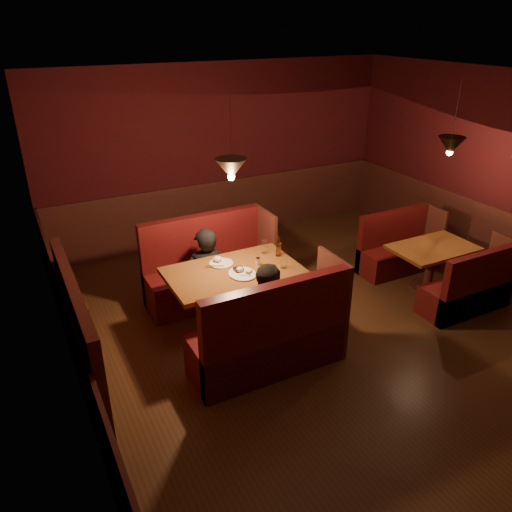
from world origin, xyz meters
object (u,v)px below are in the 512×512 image
main_table (235,284)px  diner_a (205,258)px  second_table (432,258)px  diner_b (271,297)px  second_bench_far (397,251)px  main_bench_far (209,273)px  second_bench_near (470,291)px  main_bench_near (272,341)px

main_table → diner_a: 0.62m
second_table → diner_b: size_ratio=0.80×
main_table → second_bench_far: main_table is taller
second_table → diner_b: (-2.70, -0.26, 0.24)m
second_table → diner_b: diner_b is taller
main_bench_far → diner_b: diner_b is taller
second_table → diner_b: bearing=-174.4°
main_table → second_bench_near: size_ratio=1.22×
main_bench_near → second_bench_near: bearing=-2.4°
second_bench_near → second_table: bearing=92.2°
main_bench_near → diner_a: (-0.15, 1.48, 0.38)m
main_bench_near → diner_b: diner_b is taller
second_bench_far → diner_a: 3.08m
main_bench_near → second_table: main_bench_near is taller
main_table → second_bench_far: bearing=7.4°
second_table → second_bench_near: (0.03, -0.69, -0.19)m
main_bench_near → main_bench_far: bearing=90.0°
main_table → second_bench_far: 2.95m
second_bench_far → second_bench_near: bearing=-90.0°
diner_a → main_bench_far: bearing=-113.3°
main_table → second_table: main_table is taller
main_bench_far → main_bench_near: size_ratio=1.00×
second_table → main_table: bearing=173.7°
main_table → main_bench_far: 0.92m
main_table → main_bench_near: (0.02, -0.88, -0.27)m
main_bench_far → diner_a: 0.50m
main_bench_far → main_bench_near: same height
second_bench_far → main_bench_near: bearing=-156.4°
second_bench_near → main_table: bearing=160.9°
diner_a → diner_b: bearing=109.1°
main_bench_far → second_table: size_ratio=1.48×
main_table → second_table: size_ratio=1.34×
main_bench_far → second_bench_near: size_ratio=1.34×
main_bench_far → second_bench_far: bearing=-9.9°
main_bench_near → diner_a: 1.54m
main_bench_far → second_table: 3.10m
second_table → diner_a: 3.16m
second_bench_far → diner_b: size_ratio=0.89×
second_bench_near → main_bench_far: bearing=146.8°
second_table → second_bench_far: second_bench_far is taller
main_table → second_bench_near: main_table is taller
main_bench_far → second_bench_far: (2.89, -0.51, -0.08)m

